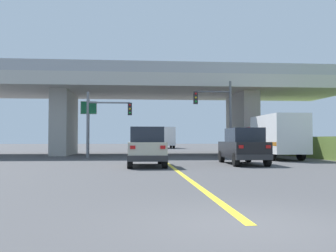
{
  "coord_description": "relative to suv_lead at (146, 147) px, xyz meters",
  "views": [
    {
      "loc": [
        -1.91,
        -6.2,
        1.42
      ],
      "look_at": [
        0.53,
        21.62,
        2.36
      ],
      "focal_mm": 41.27,
      "sensor_mm": 36.0,
      "label": 1
    }
  ],
  "objects": [
    {
      "name": "lane_divider_stripe",
      "position": [
        1.28,
        -0.71,
        -1.01
      ],
      "size": [
        0.2,
        26.3,
        0.01
      ],
      "primitive_type": "cube",
      "color": "yellow",
      "rests_on": "ground"
    },
    {
      "name": "box_truck",
      "position": [
        9.33,
        6.59,
        0.61
      ],
      "size": [
        2.33,
        7.43,
        3.06
      ],
      "color": "red",
      "rests_on": "ground"
    },
    {
      "name": "overpass_bridge",
      "position": [
        1.28,
        15.36,
        4.47
      ],
      "size": [
        35.02,
        10.83,
        7.56
      ],
      "color": "#B7B5AD",
      "rests_on": "ground"
    },
    {
      "name": "highway_sign",
      "position": [
        -4.48,
        13.01,
        2.45
      ],
      "size": [
        1.36,
        0.17,
        4.78
      ],
      "color": "#56595E",
      "rests_on": "ground"
    },
    {
      "name": "semi_truck_distant",
      "position": [
        4.27,
        39.11,
        0.66
      ],
      "size": [
        2.33,
        6.53,
        3.21
      ],
      "color": "red",
      "rests_on": "ground"
    },
    {
      "name": "suv_crossing",
      "position": [
        5.44,
        1.08,
        0.0
      ],
      "size": [
        2.02,
        4.87,
        2.02
      ],
      "rotation": [
        0.0,
        0.0,
        -0.03
      ],
      "color": "black",
      "rests_on": "ground"
    },
    {
      "name": "suv_lead",
      "position": [
        0.0,
        0.0,
        0.0
      ],
      "size": [
        1.92,
        4.34,
        2.02
      ],
      "color": "#B7B29E",
      "rests_on": "ground"
    },
    {
      "name": "ground",
      "position": [
        1.28,
        15.36,
        -1.01
      ],
      "size": [
        160.0,
        160.0,
        0.0
      ],
      "primitive_type": "plane",
      "color": "#424244"
    },
    {
      "name": "traffic_signal_nearside",
      "position": [
        5.79,
        8.96,
        2.65
      ],
      "size": [
        2.95,
        0.36,
        5.87
      ],
      "color": "#56595E",
      "rests_on": "ground"
    },
    {
      "name": "traffic_signal_farside",
      "position": [
        -2.96,
        9.79,
        2.14
      ],
      "size": [
        3.46,
        0.36,
        5.04
      ],
      "color": "slate",
      "rests_on": "ground"
    }
  ]
}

